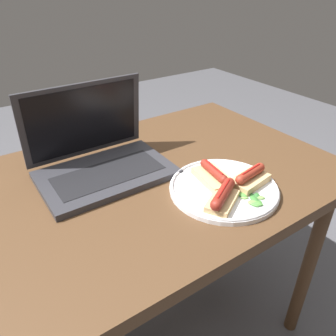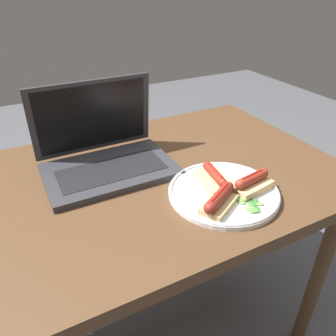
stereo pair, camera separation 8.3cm
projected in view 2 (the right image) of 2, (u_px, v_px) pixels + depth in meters
name	position (u px, v px, depth m)	size (l,w,h in m)	color
desk	(124.00, 204.00, 0.91)	(1.25, 0.71, 0.73)	#4C331E
laptop	(105.00, 154.00, 0.92)	(0.35, 0.25, 0.23)	#2D2D33
plate	(224.00, 192.00, 0.83)	(0.28, 0.28, 0.02)	silver
sausage_toast_left	(214.00, 178.00, 0.84)	(0.08, 0.13, 0.04)	tan
sausage_toast_middle	(219.00, 200.00, 0.76)	(0.12, 0.10, 0.05)	tan
sausage_toast_right	(251.00, 183.00, 0.82)	(0.12, 0.08, 0.05)	tan
salad_pile	(251.00, 206.00, 0.77)	(0.06, 0.08, 0.01)	#709E4C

